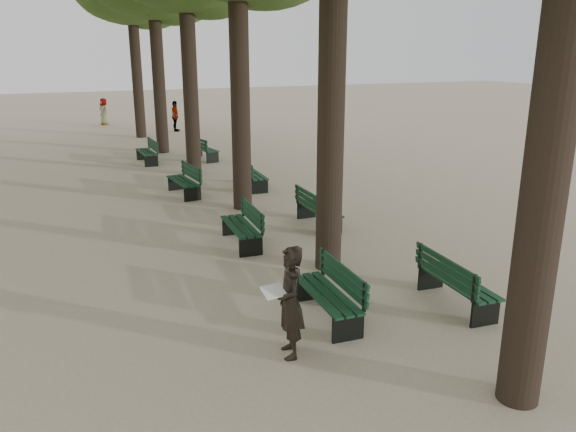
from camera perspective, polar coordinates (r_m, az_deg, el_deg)
name	(u,v)px	position (r m, az deg, el deg)	size (l,w,h in m)	color
ground	(336,351)	(8.54, 4.92, -13.47)	(120.00, 120.00, 0.00)	tan
bench_left_0	(327,304)	(9.33, 3.98, -8.87)	(0.71, 1.84, 0.92)	black
bench_left_1	(241,233)	(12.78, -4.78, -1.78)	(0.73, 1.84, 0.92)	black
bench_left_2	(184,187)	(17.48, -10.54, 2.96)	(0.69, 1.83, 0.92)	black
bench_left_3	(147,156)	(22.92, -14.15, 5.90)	(0.59, 1.81, 0.92)	black
bench_right_0	(456,291)	(10.18, 16.74, -7.33)	(0.75, 1.85, 0.92)	black
bench_right_1	(319,216)	(14.12, 3.14, 0.02)	(0.68, 1.83, 0.92)	black
bench_right_2	(253,180)	(18.14, -3.59, 3.69)	(0.72, 1.84, 0.92)	black
bench_right_3	(204,153)	(23.19, -8.50, 6.33)	(0.81, 1.86, 0.92)	black
man_with_map	(290,302)	(8.03, 0.22, -8.76)	(0.66, 0.72, 1.66)	black
pedestrian_d	(104,112)	(35.87, -18.18, 10.05)	(0.77, 0.32, 1.58)	#262628
pedestrian_c	(175,116)	(31.88, -11.39, 9.91)	(0.97, 0.33, 1.66)	#262628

